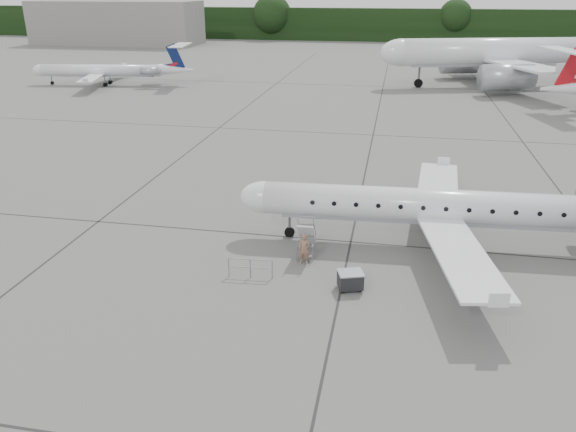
# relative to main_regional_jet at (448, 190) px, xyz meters

# --- Properties ---
(ground) EXTENTS (320.00, 320.00, 0.00)m
(ground) POSITION_rel_main_regional_jet_xyz_m (-1.14, -6.31, -3.30)
(ground) COLOR slate
(ground) RESTS_ON ground
(treeline) EXTENTS (260.00, 4.00, 8.00)m
(treeline) POSITION_rel_main_regional_jet_xyz_m (-1.14, 123.69, 0.70)
(treeline) COLOR black
(treeline) RESTS_ON ground
(terminal_building) EXTENTS (40.00, 14.00, 10.00)m
(terminal_building) POSITION_rel_main_regional_jet_xyz_m (-71.14, 103.69, 1.70)
(terminal_building) COLOR slate
(terminal_building) RESTS_ON ground
(main_regional_jet) EXTENTS (26.69, 19.86, 6.61)m
(main_regional_jet) POSITION_rel_main_regional_jet_xyz_m (0.00, 0.00, 0.00)
(main_regional_jet) COLOR silver
(main_regional_jet) RESTS_ON ground
(airstair) EXTENTS (0.96, 2.18, 2.07)m
(airstair) POSITION_rel_main_regional_jet_xyz_m (-7.34, -2.42, -2.27)
(airstair) COLOR silver
(airstair) RESTS_ON ground
(passenger) EXTENTS (0.64, 0.44, 1.68)m
(passenger) POSITION_rel_main_regional_jet_xyz_m (-7.27, -3.64, -2.47)
(passenger) COLOR #8B5F4C
(passenger) RESTS_ON ground
(safety_railing) EXTENTS (2.20, 0.26, 1.00)m
(safety_railing) POSITION_rel_main_regional_jet_xyz_m (-9.67, -5.61, -2.80)
(safety_railing) COLOR gray
(safety_railing) RESTS_ON ground
(baggage_cart) EXTENTS (1.36, 1.22, 0.98)m
(baggage_cart) POSITION_rel_main_regional_jet_xyz_m (-4.66, -5.87, -2.81)
(baggage_cart) COLOR black
(baggage_cart) RESTS_ON ground
(bg_narrowbody) EXTENTS (43.30, 36.19, 13.39)m
(bg_narrowbody) POSITION_rel_main_regional_jet_xyz_m (11.10, 56.73, 3.39)
(bg_narrowbody) COLOR silver
(bg_narrowbody) RESTS_ON ground
(bg_regional_left) EXTENTS (24.35, 19.10, 5.84)m
(bg_regional_left) POSITION_rel_main_regional_jet_xyz_m (-45.47, 46.77, -0.39)
(bg_regional_left) COLOR silver
(bg_regional_left) RESTS_ON ground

